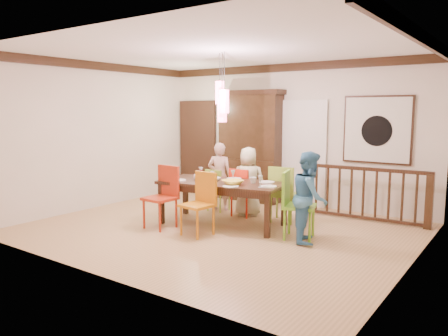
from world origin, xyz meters
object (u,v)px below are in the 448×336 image
Objects in this scene: balustrade at (363,193)px; china_hutch at (250,146)px; chair_far_left at (218,187)px; person_end_right at (310,197)px; dining_table at (222,186)px; person_far_left at (220,176)px; person_far_mid at (248,181)px; chair_end_right at (300,201)px.

china_hutch is at bearing 169.95° from balustrade.
chair_far_left is 0.35× the size of china_hutch.
balustrade is 1.67× the size of person_end_right.
balustrade is at bearing 33.08° from dining_table.
china_hutch reaches higher than person_far_left.
chair_far_left is 2.70m from balustrade.
person_far_left reaches higher than chair_far_left.
chair_far_left is at bearing 87.96° from person_far_left.
person_end_right is at bearing -10.34° from dining_table.
dining_table is at bearing 129.89° from chair_far_left.
person_far_mid is (0.71, -0.08, -0.02)m from person_far_left.
balustrade is (2.55, 0.88, 0.03)m from chair_far_left.
china_hutch is at bearing -107.82° from person_far_left.
dining_table is 1.11m from person_far_left.
person_far_mid is (-1.86, -0.89, 0.14)m from balustrade.
china_hutch is 1.04× the size of balustrade.
balustrade is at bearing -7.61° from china_hutch.
person_far_mid is 0.94× the size of person_end_right.
dining_table is 0.80m from person_far_mid.
person_far_left is (-2.57, -0.81, 0.17)m from balustrade.
chair_end_right reaches higher than dining_table.
dining_table is 1.64× the size of person_end_right.
person_far_left is (0.02, -1.16, -0.52)m from china_hutch.
person_end_right is at bearing 160.17° from chair_far_left.
chair_end_right is 0.78× the size of person_far_left.
person_far_mid is at bearing 155.00° from person_far_left.
person_far_left is 1.03× the size of person_far_mid.
chair_far_left is 0.71m from person_far_mid.
china_hutch is (-0.71, 2.04, 0.52)m from dining_table.
china_hutch is 1.84× the size of person_far_mid.
person_far_left is at bearing -29.84° from person_far_mid.
person_end_right is (2.30, -0.85, 0.21)m from chair_far_left.
balustrade is (1.88, 1.69, -0.17)m from dining_table.
dining_table is 1.06m from chair_far_left.
chair_far_left is 0.64× the size of person_far_mid.
balustrade is 2.70m from person_far_left.
china_hutch is 2.70m from balustrade.
person_far_left is 0.98× the size of person_end_right.
balustrade is 2.07m from person_far_mid.
chair_end_right is at bearing 127.13° from person_far_mid.
balustrade is at bearing -31.06° from chair_end_right.
chair_end_right is 2.30m from person_far_left.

